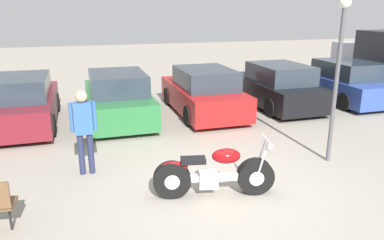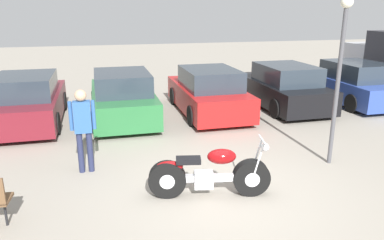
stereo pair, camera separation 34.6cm
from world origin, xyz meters
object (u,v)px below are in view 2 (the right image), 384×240
Objects in this scene: parked_car_blue at (352,84)px; lamp_post at (341,59)px; person_standing at (83,124)px; motorcycle at (208,174)px; parked_car_black at (283,88)px; parked_car_maroon at (28,101)px; parked_car_red at (208,93)px; parked_car_green at (122,97)px.

lamp_post reaches higher than parked_car_blue.
lamp_post is 5.41m from person_standing.
parked_car_black reaches higher than motorcycle.
parked_car_maroon is 1.00× the size of parked_car_red.
parked_car_green is at bearing 131.74° from lamp_post.
parked_car_maroon is at bearing 179.82° from parked_car_blue.
parked_car_maroon is at bearing 178.14° from parked_car_red.
parked_car_blue is (7.04, 5.53, 0.25)m from motorcycle.
motorcycle is 5.56m from parked_car_green.
parked_car_green is 1.00× the size of parked_car_blue.
person_standing is (-1.05, -3.81, 0.37)m from parked_car_green.
parked_car_red is (2.72, -0.05, 0.00)m from parked_car_green.
parked_car_green is 8.16m from parked_car_blue.
motorcycle is 1.25× the size of person_standing.
parked_car_blue is (5.44, 0.14, 0.00)m from parked_car_red.
motorcycle is at bearing -141.86° from parked_car_blue.
parked_car_blue is (10.88, -0.03, 0.00)m from parked_car_maroon.
parked_car_black and parked_car_blue have the same top height.
motorcycle is at bearing -127.99° from parked_car_black.
parked_car_red is at bearing -1.86° from parked_car_maroon.
parked_car_green is (-1.12, 5.44, 0.25)m from motorcycle.
person_standing is at bearing -105.41° from parked_car_green.
parked_car_black is at bearing 31.02° from person_standing.
motorcycle is 0.52× the size of parked_car_black.
person_standing is at bearing -135.11° from parked_car_red.
motorcycle is 0.52× the size of parked_car_green.
parked_car_green and parked_car_black have the same top height.
parked_car_green is 2.41× the size of person_standing.
lamp_post is at bearing -48.26° from parked_car_green.
parked_car_green is at bearing 74.59° from person_standing.
person_standing is (1.67, -3.93, 0.37)m from parked_car_maroon.
parked_car_maroon is 5.44m from parked_car_red.
parked_car_maroon and parked_car_blue have the same top height.
parked_car_red is 5.08m from lamp_post.
parked_car_blue is at bearing -0.12° from parked_car_black.
parked_car_blue is 6.42m from lamp_post.
motorcycle is 3.65m from lamp_post.
parked_car_maroon is 8.52m from lamp_post.
parked_car_black is 7.58m from person_standing.
parked_car_green is at bearing -179.36° from parked_car_blue.
lamp_post reaches higher than parked_car_red.
parked_car_maroon and parked_car_red have the same top height.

